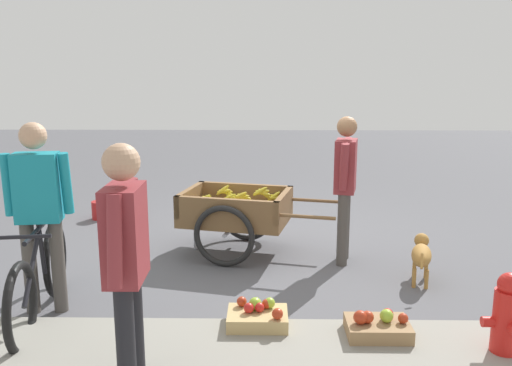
% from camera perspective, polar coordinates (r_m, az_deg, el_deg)
% --- Properties ---
extents(ground_plane, '(24.00, 24.00, 0.00)m').
position_cam_1_polar(ground_plane, '(6.08, 1.36, -6.77)').
color(ground_plane, '#56565B').
extents(fruit_cart, '(1.78, 1.13, 0.73)m').
position_cam_1_polar(fruit_cart, '(5.76, -2.14, -3.26)').
color(fruit_cart, brown).
rests_on(fruit_cart, ground).
extents(vendor_person, '(0.27, 0.59, 1.51)m').
position_cam_1_polar(vendor_person, '(5.46, 9.50, 0.59)').
color(vendor_person, '#4C4742').
rests_on(vendor_person, ground).
extents(bicycle, '(0.46, 1.65, 0.85)m').
position_cam_1_polar(bicycle, '(4.58, -22.08, -9.38)').
color(bicycle, black).
rests_on(bicycle, ground).
extents(cyclist_person, '(0.52, 0.25, 1.56)m').
position_cam_1_polar(cyclist_person, '(4.56, -22.17, -1.90)').
color(cyclist_person, '#4C4742').
rests_on(cyclist_person, ground).
extents(dog, '(0.29, 0.66, 0.40)m').
position_cam_1_polar(dog, '(5.27, 17.23, -7.23)').
color(dog, '#AD7A38').
rests_on(dog, ground).
extents(fire_hydrant, '(0.25, 0.25, 0.67)m').
position_cam_1_polar(fire_hydrant, '(3.98, 25.12, -13.23)').
color(fire_hydrant, red).
rests_on(fire_hydrant, ground).
extents(plastic_bucket, '(0.22, 0.22, 0.24)m').
position_cam_1_polar(plastic_bucket, '(7.44, -16.28, -2.79)').
color(plastic_bucket, '#B21E1E').
rests_on(plastic_bucket, ground).
extents(apple_crate, '(0.44, 0.32, 0.31)m').
position_cam_1_polar(apple_crate, '(4.06, 0.19, -14.80)').
color(apple_crate, tan).
rests_on(apple_crate, ground).
extents(mixed_fruit_crate, '(0.44, 0.32, 0.32)m').
position_cam_1_polar(mixed_fruit_crate, '(4.01, 12.81, -15.45)').
color(mixed_fruit_crate, '#99754C').
rests_on(mixed_fruit_crate, ground).
extents(bystander_person, '(0.21, 0.57, 1.56)m').
position_cam_1_polar(bystander_person, '(3.14, -13.70, -7.35)').
color(bystander_person, black).
rests_on(bystander_person, ground).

